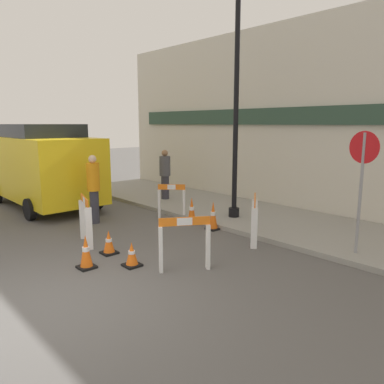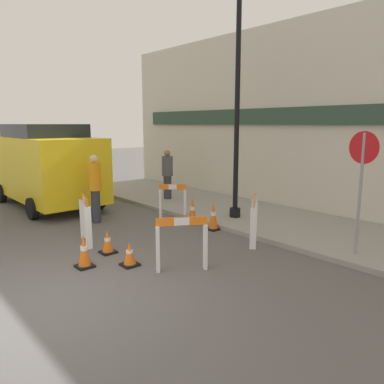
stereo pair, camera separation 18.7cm
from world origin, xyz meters
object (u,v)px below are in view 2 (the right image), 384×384
object	(u,v)px
stop_sign	(362,173)
work_van	(46,162)
streetlamp_post	(238,64)
person_pedestrian	(167,173)
person_worker	(95,186)

from	to	relation	value
stop_sign	work_van	xyz separation A→B (m)	(-8.77, -2.61, -0.29)
streetlamp_post	person_pedestrian	size ratio (longest dim) A/B	3.81
streetlamp_post	stop_sign	xyz separation A→B (m)	(3.50, -0.42, -2.36)
stop_sign	work_van	world-z (taller)	work_van
person_pedestrian	work_van	bearing A→B (deg)	82.78
person_worker	person_pedestrian	size ratio (longest dim) A/B	1.10
person_pedestrian	work_van	size ratio (longest dim) A/B	0.34
streetlamp_post	person_pedestrian	world-z (taller)	streetlamp_post
person_pedestrian	streetlamp_post	bearing A→B (deg)	-156.72
streetlamp_post	work_van	bearing A→B (deg)	-150.06
person_worker	person_pedestrian	world-z (taller)	person_worker
person_pedestrian	work_van	distance (m)	3.85
person_pedestrian	work_van	world-z (taller)	work_van
person_worker	work_van	distance (m)	2.99
stop_sign	work_van	distance (m)	9.15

